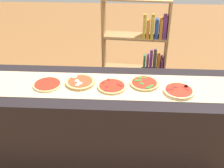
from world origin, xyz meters
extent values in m
plane|color=brown|center=(0.00, 0.00, 0.00)|extent=(12.00, 12.00, 0.00)
cube|color=black|center=(0.00, 0.00, 0.45)|extent=(2.57, 0.68, 0.89)
cube|color=tan|center=(0.00, 0.00, 0.89)|extent=(2.25, 0.41, 0.00)
cylinder|color=#E5C17F|center=(-0.54, -0.02, 0.90)|extent=(0.24, 0.24, 0.01)
cylinder|color=#AD2314|center=(-0.54, -0.02, 0.91)|extent=(0.21, 0.21, 0.00)
cylinder|color=tan|center=(-0.27, 0.03, 0.90)|extent=(0.25, 0.25, 0.02)
cylinder|color=red|center=(-0.27, 0.03, 0.91)|extent=(0.21, 0.21, 0.00)
cylinder|color=#EFE5CC|center=(-0.33, 0.09, 0.92)|extent=(0.05, 0.05, 0.00)
cylinder|color=#EFE5CC|center=(-0.27, -0.02, 0.92)|extent=(0.04, 0.04, 0.00)
cylinder|color=#EFE5CC|center=(-0.28, -0.04, 0.92)|extent=(0.03, 0.03, 0.00)
cylinder|color=#EFE5CC|center=(-0.30, 0.02, 0.92)|extent=(0.04, 0.04, 0.00)
cylinder|color=#DBB26B|center=(0.00, -0.02, 0.90)|extent=(0.24, 0.24, 0.02)
cylinder|color=#AD2314|center=(0.00, -0.02, 0.91)|extent=(0.21, 0.21, 0.00)
cylinder|color=maroon|center=(0.06, -0.01, 0.91)|extent=(0.03, 0.03, 0.00)
cylinder|color=maroon|center=(0.08, -0.02, 0.91)|extent=(0.03, 0.03, 0.00)
cylinder|color=maroon|center=(-0.04, -0.10, 0.91)|extent=(0.03, 0.03, 0.00)
cylinder|color=maroon|center=(-0.08, 0.02, 0.91)|extent=(0.03, 0.03, 0.00)
cylinder|color=maroon|center=(-0.03, 0.07, 0.91)|extent=(0.03, 0.03, 0.00)
cylinder|color=maroon|center=(-0.04, -0.04, 0.91)|extent=(0.03, 0.03, 0.00)
cylinder|color=tan|center=(0.27, 0.04, 0.90)|extent=(0.24, 0.24, 0.02)
cylinder|color=#AD2314|center=(0.27, 0.04, 0.91)|extent=(0.21, 0.21, 0.00)
ellipsoid|color=#286B23|center=(0.23, 0.07, 0.91)|extent=(0.05, 0.03, 0.00)
ellipsoid|color=#286B23|center=(0.22, 0.07, 0.91)|extent=(0.05, 0.05, 0.00)
ellipsoid|color=#286B23|center=(0.25, 0.01, 0.91)|extent=(0.05, 0.05, 0.00)
ellipsoid|color=#286B23|center=(0.28, 0.11, 0.91)|extent=(0.04, 0.04, 0.00)
ellipsoid|color=#286B23|center=(0.21, 0.06, 0.91)|extent=(0.05, 0.04, 0.00)
ellipsoid|color=#286B23|center=(0.31, -0.03, 0.91)|extent=(0.04, 0.05, 0.00)
ellipsoid|color=#286B23|center=(0.29, -0.05, 0.91)|extent=(0.05, 0.05, 0.00)
ellipsoid|color=#286B23|center=(0.24, 0.11, 0.91)|extent=(0.04, 0.05, 0.00)
ellipsoid|color=#286B23|center=(0.33, -0.01, 0.91)|extent=(0.04, 0.04, 0.00)
cylinder|color=#E5C17F|center=(0.54, -0.07, 0.90)|extent=(0.25, 0.25, 0.02)
cylinder|color=#AD2314|center=(0.54, -0.07, 0.92)|extent=(0.22, 0.22, 0.00)
cylinder|color=maroon|center=(0.59, -0.03, 0.92)|extent=(0.03, 0.03, 0.00)
cylinder|color=maroon|center=(0.52, -0.03, 0.92)|extent=(0.03, 0.03, 0.00)
cylinder|color=maroon|center=(0.61, -0.02, 0.92)|extent=(0.03, 0.03, 0.00)
cylinder|color=maroon|center=(0.49, -0.06, 0.92)|extent=(0.03, 0.03, 0.00)
cylinder|color=maroon|center=(0.45, -0.07, 0.92)|extent=(0.03, 0.03, 0.00)
cylinder|color=maroon|center=(0.61, -0.06, 0.92)|extent=(0.03, 0.03, 0.00)
cylinder|color=maroon|center=(0.61, -0.02, 0.92)|extent=(0.04, 0.04, 0.00)
cube|color=#A87A47|center=(0.59, 1.09, 0.67)|extent=(0.04, 0.25, 1.35)
cube|color=#A87A47|center=(-0.16, 1.15, 0.67)|extent=(0.04, 0.25, 1.35)
cube|color=#A87A47|center=(0.21, 1.12, 0.01)|extent=(0.75, 0.30, 0.02)
cube|color=#753384|center=(0.55, 1.10, 0.13)|extent=(0.05, 0.20, 0.23)
cube|color=gold|center=(0.51, 1.10, 0.14)|extent=(0.04, 0.15, 0.24)
cube|color=#753384|center=(0.46, 1.10, 0.14)|extent=(0.06, 0.21, 0.25)
cube|color=#B22823|center=(0.41, 1.11, 0.12)|extent=(0.05, 0.14, 0.21)
cube|color=orange|center=(0.36, 1.11, 0.12)|extent=(0.05, 0.18, 0.20)
cube|color=#A87A47|center=(0.21, 1.12, 0.45)|extent=(0.75, 0.30, 0.02)
cube|color=#753384|center=(0.56, 1.10, 0.54)|extent=(0.04, 0.21, 0.16)
cube|color=orange|center=(0.52, 1.10, 0.57)|extent=(0.04, 0.15, 0.21)
cube|color=#47423D|center=(0.47, 1.10, 0.59)|extent=(0.04, 0.16, 0.26)
cube|color=#753384|center=(0.42, 1.11, 0.58)|extent=(0.04, 0.14, 0.25)
cube|color=#753384|center=(0.38, 1.11, 0.56)|extent=(0.04, 0.16, 0.19)
cube|color=#2D753D|center=(0.34, 1.11, 0.55)|extent=(0.04, 0.15, 0.18)
cube|color=#A87A47|center=(0.21, 1.12, 0.90)|extent=(0.75, 0.30, 0.02)
cube|color=#753384|center=(0.55, 1.10, 1.03)|extent=(0.05, 0.16, 0.25)
cube|color=orange|center=(0.51, 1.10, 1.01)|extent=(0.05, 0.17, 0.21)
cube|color=#234799|center=(0.46, 1.10, 1.00)|extent=(0.05, 0.19, 0.19)
cube|color=gold|center=(0.41, 1.11, 1.03)|extent=(0.05, 0.17, 0.25)
cube|color=orange|center=(0.36, 1.11, 1.00)|extent=(0.05, 0.18, 0.18)
cube|color=gold|center=(0.32, 1.11, 1.03)|extent=(0.05, 0.17, 0.24)
camera|label=1|loc=(0.10, -1.93, 2.09)|focal=43.49mm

